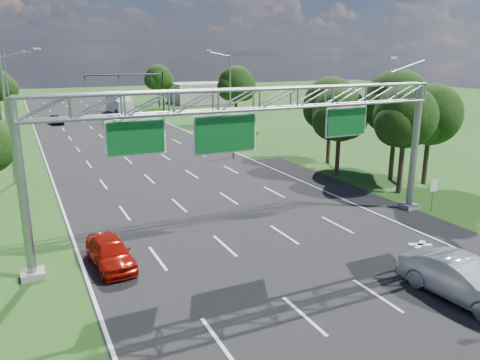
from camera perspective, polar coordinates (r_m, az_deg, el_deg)
ground at (r=41.90m, az=-9.86°, el=1.49°), size 220.00×220.00×0.00m
road at (r=41.90m, az=-9.86°, el=1.49°), size 18.00×180.00×0.02m
road_flare at (r=32.88m, az=15.80°, el=-2.65°), size 3.00×30.00×0.02m
sign_gantry at (r=24.22m, az=2.18°, el=8.43°), size 23.50×1.00×9.56m
regulatory_sign at (r=31.94m, az=22.53°, el=-0.94°), size 0.60×0.08×2.10m
traffic_signal at (r=76.66m, az=-11.95°, el=11.40°), size 12.21×0.24×7.00m
streetlight_l_near at (r=39.50m, az=-26.32°, el=7.57°), size 2.97×0.22×10.16m
streetlight_l_far at (r=74.40m, az=-26.36°, el=10.40°), size 2.97×0.22×10.16m
streetlight_r_mid at (r=54.21m, az=-1.40°, el=10.74°), size 2.97×0.22×10.16m
tree_cluster_right at (r=38.60m, az=16.49°, el=7.96°), size 9.91×14.60×8.68m
tree_verge_rd at (r=63.48m, az=-0.44°, el=11.43°), size 5.76×4.80×8.28m
tree_verge_re at (r=90.93m, az=-9.88°, el=12.05°), size 5.76×4.80×7.84m
building_right at (r=98.03m, az=-4.77°, el=10.55°), size 12.00×9.00×4.00m
red_coupe at (r=23.02m, az=-15.55°, el=-8.49°), size 1.99×4.28×1.42m
silver_sedan at (r=21.35m, az=25.50°, el=-10.95°), size 2.25×5.36×1.72m
car_queue_a at (r=65.28m, az=-14.98°, el=6.66°), size 1.98×4.78×1.38m
car_queue_b at (r=69.96m, az=-15.17°, el=7.14°), size 2.26×4.65×1.27m
car_queue_c at (r=72.18m, az=-21.53°, el=6.88°), size 2.10×4.14×1.35m
car_queue_d at (r=57.69m, az=-10.73°, el=5.91°), size 1.99×4.64×1.49m
box_truck at (r=82.45m, az=-14.47°, el=9.03°), size 3.19×9.23×3.42m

